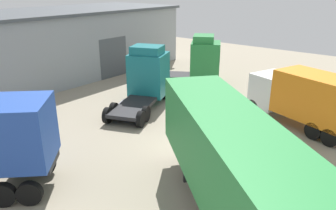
# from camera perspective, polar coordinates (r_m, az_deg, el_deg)

# --- Properties ---
(ground_plane) EXTENTS (60.00, 60.00, 0.00)m
(ground_plane) POSITION_cam_1_polar(r_m,az_deg,el_deg) (17.23, 4.33, -8.07)
(ground_plane) COLOR gray
(warehouse_building) EXTENTS (33.97, 10.02, 5.95)m
(warehouse_building) POSITION_cam_1_polar(r_m,az_deg,el_deg) (30.43, -26.25, 8.49)
(warehouse_building) COLOR #93999E
(warehouse_building) RESTS_ON ground_plane
(tractor_unit_teal) EXTENTS (6.85, 4.76, 4.11)m
(tractor_unit_teal) POSITION_cam_1_polar(r_m,az_deg,el_deg) (23.43, -3.80, 4.89)
(tractor_unit_teal) COLOR #197075
(tractor_unit_teal) RESTS_ON ground_plane
(container_trailer_green) EXTENTS (8.46, 9.44, 4.15)m
(container_trailer_green) POSITION_cam_1_polar(r_m,az_deg,el_deg) (11.30, 10.95, -9.63)
(container_trailer_green) COLOR #28843D
(container_trailer_green) RESTS_ON ground_plane
(tractor_unit_green) EXTENTS (5.45, 6.84, 4.15)m
(tractor_unit_green) POSITION_cam_1_polar(r_m,az_deg,el_deg) (28.40, 5.53, 7.64)
(tractor_unit_green) COLOR #28843D
(tractor_unit_green) RESTS_ON ground_plane
(box_truck_white) EXTENTS (4.41, 7.04, 3.35)m
(box_truck_white) POSITION_cam_1_polar(r_m,az_deg,el_deg) (21.15, 22.65, 1.40)
(box_truck_white) COLOR silver
(box_truck_white) RESTS_ON ground_plane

